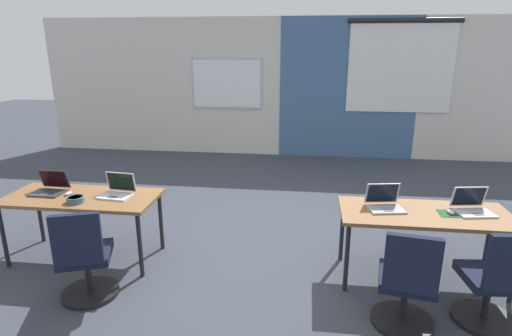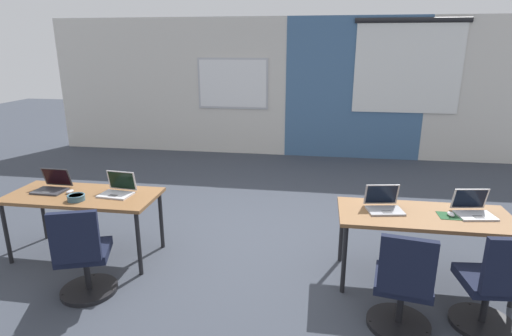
# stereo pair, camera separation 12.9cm
# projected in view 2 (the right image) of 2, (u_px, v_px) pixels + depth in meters

# --- Properties ---
(ground_plane) EXTENTS (24.00, 24.00, 0.00)m
(ground_plane) POSITION_uv_depth(u_px,v_px,m) (253.00, 241.00, 4.91)
(ground_plane) COLOR #383D47
(back_wall_assembly) EXTENTS (10.00, 0.27, 2.80)m
(back_wall_assembly) POSITION_uv_depth(u_px,v_px,m) (288.00, 88.00, 8.47)
(back_wall_assembly) COLOR silver
(back_wall_assembly) RESTS_ON ground
(desk_near_left) EXTENTS (1.60, 0.70, 0.72)m
(desk_near_left) POSITION_uv_depth(u_px,v_px,m) (83.00, 199.00, 4.42)
(desk_near_left) COLOR brown
(desk_near_left) RESTS_ON ground
(desk_near_right) EXTENTS (1.60, 0.70, 0.72)m
(desk_near_right) POSITION_uv_depth(u_px,v_px,m) (424.00, 220.00, 3.90)
(desk_near_right) COLOR brown
(desk_near_right) RESTS_ON ground
(laptop_near_right_end) EXTENTS (0.37, 0.34, 0.23)m
(laptop_near_right_end) POSITION_uv_depth(u_px,v_px,m) (473.00, 210.00, 3.86)
(laptop_near_right_end) COLOR silver
(laptop_near_right_end) RESTS_ON desk_near_right
(mousepad_near_right_end) EXTENTS (0.22, 0.19, 0.00)m
(mousepad_near_right_end) POSITION_uv_depth(u_px,v_px,m) (451.00, 216.00, 3.84)
(mousepad_near_right_end) COLOR #23512D
(mousepad_near_right_end) RESTS_ON desk_near_right
(mouse_near_right_end) EXTENTS (0.07, 0.11, 0.03)m
(mouse_near_right_end) POSITION_uv_depth(u_px,v_px,m) (451.00, 214.00, 3.83)
(mouse_near_right_end) COLOR silver
(mouse_near_right_end) RESTS_ON mousepad_near_right_end
(chair_near_right_end) EXTENTS (0.52, 0.56, 0.92)m
(chair_near_right_end) POSITION_uv_depth(u_px,v_px,m) (493.00, 291.00, 3.27)
(chair_near_right_end) COLOR black
(chair_near_right_end) RESTS_ON ground
(laptop_near_right_inner) EXTENTS (0.38, 0.34, 0.23)m
(laptop_near_right_inner) POSITION_uv_depth(u_px,v_px,m) (384.00, 205.00, 3.97)
(laptop_near_right_inner) COLOR #9E9EA3
(laptop_near_right_inner) RESTS_ON desk_near_right
(chair_near_right_inner) EXTENTS (0.52, 0.57, 0.92)m
(chair_near_right_inner) POSITION_uv_depth(u_px,v_px,m) (402.00, 291.00, 3.27)
(chair_near_right_inner) COLOR black
(chair_near_right_inner) RESTS_ON ground
(laptop_near_left_inner) EXTENTS (0.36, 0.30, 0.24)m
(laptop_near_left_inner) POSITION_uv_depth(u_px,v_px,m) (118.00, 190.00, 4.39)
(laptop_near_left_inner) COLOR silver
(laptop_near_left_inner) RESTS_ON desk_near_left
(chair_near_left_inner) EXTENTS (0.56, 0.61, 0.92)m
(chair_near_left_inner) POSITION_uv_depth(u_px,v_px,m) (83.00, 260.00, 3.74)
(chair_near_left_inner) COLOR black
(chair_near_left_inner) RESTS_ON ground
(laptop_near_left_end) EXTENTS (0.34, 0.31, 0.23)m
(laptop_near_left_end) POSITION_uv_depth(u_px,v_px,m) (52.00, 186.00, 4.51)
(laptop_near_left_end) COLOR #333338
(laptop_near_left_end) RESTS_ON desk_near_left
(mouse_near_left_end) EXTENTS (0.07, 0.11, 0.03)m
(mouse_near_left_end) POSITION_uv_depth(u_px,v_px,m) (70.00, 192.00, 4.43)
(mouse_near_left_end) COLOR #B2B2B7
(mouse_near_left_end) RESTS_ON desk_near_left
(snack_bowl) EXTENTS (0.18, 0.18, 0.06)m
(snack_bowl) POSITION_uv_depth(u_px,v_px,m) (76.00, 197.00, 4.22)
(snack_bowl) COLOR #3D6070
(snack_bowl) RESTS_ON desk_near_left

